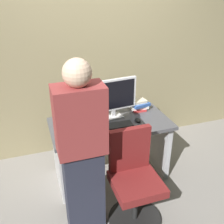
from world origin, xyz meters
TOP-DOWN VIEW (x-y plane):
  - ground_plane at (0.00, 0.00)m, footprint 9.00×9.00m
  - wall_back at (0.00, 0.80)m, footprint 6.40×0.10m
  - desk at (0.00, 0.00)m, footprint 1.31×0.66m
  - office_chair at (0.01, -0.66)m, footprint 0.52×0.52m
  - person_at_desk at (-0.45, -0.60)m, footprint 0.40×0.24m
  - monitor at (0.07, 0.10)m, footprint 0.54×0.16m
  - keyboard at (-0.01, -0.10)m, footprint 0.43×0.14m
  - mouse at (0.29, -0.08)m, footprint 0.06×0.10m
  - cup_near_keyboard at (-0.44, -0.09)m, footprint 0.07×0.07m
  - book_stack at (0.42, 0.18)m, footprint 0.23×0.18m

SIDE VIEW (x-z plane):
  - ground_plane at x=0.00m, z-range 0.00..0.00m
  - office_chair at x=0.01m, z-range -0.04..0.90m
  - desk at x=0.00m, z-range 0.13..0.86m
  - keyboard at x=-0.01m, z-range 0.73..0.75m
  - mouse at x=0.29m, z-range 0.73..0.76m
  - cup_near_keyboard at x=-0.44m, z-range 0.73..0.82m
  - book_stack at x=0.42m, z-range 0.73..0.85m
  - person_at_desk at x=-0.45m, z-range 0.02..1.66m
  - monitor at x=0.07m, z-range 0.76..1.21m
  - wall_back at x=0.00m, z-range 0.00..3.00m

